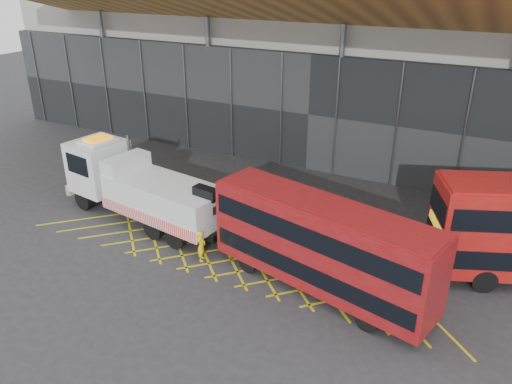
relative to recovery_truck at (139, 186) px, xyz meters
The scene contains 6 objects.
ground_plane 4.13m from the recovery_truck, ahead, with size 120.00×120.00×0.00m, color #2A2B2D.
road_markings 7.09m from the recovery_truck, ahead, with size 23.16×7.16×0.01m.
construction_building 20.50m from the recovery_truck, 73.35° to the left, with size 55.00×23.97×18.00m.
recovery_truck is the anchor object (origin of this frame).
bus_towed 11.67m from the recovery_truck, ahead, with size 10.75×4.87×4.27m.
worker 6.05m from the recovery_truck, 21.65° to the right, with size 0.59×0.38×1.61m, color yellow.
Camera 1 is at (13.92, -19.82, 13.45)m, focal length 35.00 mm.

